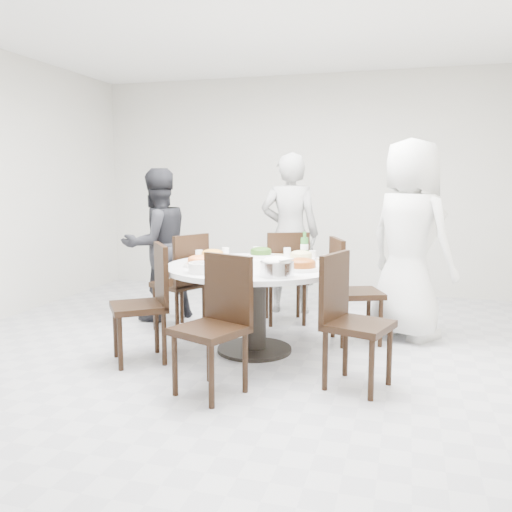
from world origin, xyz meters
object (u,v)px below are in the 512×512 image
(chair_n, at_px, (285,277))
(chair_s, at_px, (210,327))
(dining_table, at_px, (254,308))
(chair_sw, at_px, (138,304))
(rice_bowl, at_px, (277,269))
(soup_bowl, at_px, (205,268))
(chair_nw, at_px, (179,282))
(beverage_bottle, at_px, (304,245))
(diner_middle, at_px, (290,234))
(diner_right, at_px, (410,240))
(chair_se, at_px, (359,322))
(chair_ne, at_px, (357,291))
(diner_left, at_px, (157,245))

(chair_n, distance_m, chair_s, 2.01)
(dining_table, distance_m, chair_sw, 0.97)
(chair_sw, distance_m, rice_bowl, 1.18)
(rice_bowl, relative_size, soup_bowl, 1.02)
(chair_nw, xyz_separation_m, chair_s, (0.87, -1.45, 0.00))
(chair_sw, bearing_deg, chair_n, 114.47)
(dining_table, xyz_separation_m, rice_bowl, (0.31, -0.47, 0.43))
(chair_nw, bearing_deg, beverage_bottle, 118.72)
(dining_table, distance_m, chair_nw, 1.02)
(diner_middle, relative_size, soup_bowl, 6.94)
(chair_nw, relative_size, beverage_bottle, 3.90)
(dining_table, relative_size, soup_bowl, 5.94)
(chair_nw, height_order, diner_right, diner_right)
(dining_table, bearing_deg, soup_bowl, -120.23)
(chair_nw, relative_size, chair_s, 1.00)
(chair_nw, xyz_separation_m, diner_middle, (0.89, 0.99, 0.40))
(chair_n, bearing_deg, beverage_bottle, 98.39)
(chair_s, bearing_deg, chair_n, 110.62)
(chair_se, bearing_deg, soup_bowl, 101.43)
(dining_table, bearing_deg, chair_n, 87.86)
(soup_bowl, distance_m, beverage_bottle, 1.15)
(beverage_bottle, bearing_deg, chair_s, -103.61)
(chair_ne, distance_m, diner_right, 0.69)
(chair_sw, height_order, diner_right, diner_right)
(rice_bowl, xyz_separation_m, beverage_bottle, (0.02, 0.98, 0.07))
(diner_right, height_order, rice_bowl, diner_right)
(chair_sw, relative_size, diner_middle, 0.54)
(diner_left, xyz_separation_m, rice_bowl, (1.59, -1.25, 0.01))
(dining_table, bearing_deg, diner_middle, 90.39)
(chair_s, bearing_deg, beverage_bottle, 99.02)
(chair_sw, height_order, chair_se, same)
(chair_sw, height_order, diner_middle, diner_middle)
(chair_n, xyz_separation_m, soup_bowl, (-0.31, -1.48, 0.31))
(diner_right, xyz_separation_m, rice_bowl, (-0.95, -1.26, -0.11))
(chair_nw, distance_m, chair_s, 1.69)
(chair_se, height_order, diner_left, diner_left)
(chair_s, distance_m, rice_bowl, 0.71)
(rice_bowl, bearing_deg, diner_middle, 99.36)
(chair_n, relative_size, beverage_bottle, 3.90)
(diner_right, bearing_deg, chair_sw, 70.62)
(chair_n, height_order, beverage_bottle, beverage_bottle)
(chair_se, distance_m, soup_bowl, 1.25)
(rice_bowl, bearing_deg, beverage_bottle, 88.62)
(soup_bowl, bearing_deg, diner_right, 39.41)
(diner_middle, xyz_separation_m, soup_bowl, (-0.26, -1.92, -0.09))
(beverage_bottle, bearing_deg, diner_middle, 109.78)
(diner_middle, xyz_separation_m, rice_bowl, (0.32, -1.92, -0.07))
(diner_right, bearing_deg, diner_left, 38.89)
(dining_table, distance_m, rice_bowl, 0.71)
(diner_left, bearing_deg, beverage_bottle, 114.75)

